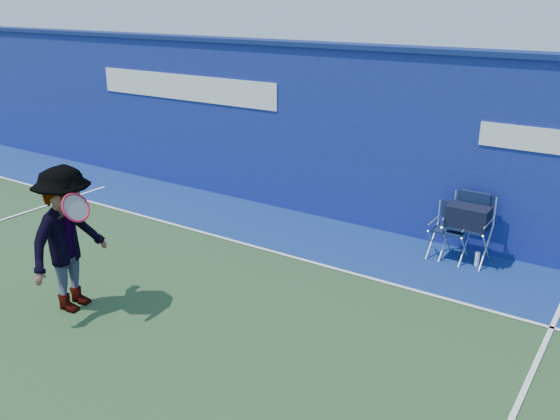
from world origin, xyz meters
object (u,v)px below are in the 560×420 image
Objects in this scene: directors_chair_right at (448,242)px; directors_chair_left at (467,234)px; water_bottle at (477,259)px; tennis_player at (68,239)px.

directors_chair_left is at bearing 14.91° from directors_chair_right.
directors_chair_right is at bearing -165.09° from directors_chair_left.
directors_chair_right reaches higher than water_bottle.
tennis_player is (-3.77, -4.24, 0.51)m from directors_chair_left.
directors_chair_left is 5.70m from tennis_player.
water_bottle is at bearing -5.25° from directors_chair_right.
directors_chair_left reaches higher than water_bottle.
directors_chair_right is at bearing 174.75° from water_bottle.
tennis_player reaches higher than directors_chair_right.
directors_chair_right is 0.45× the size of tennis_player.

